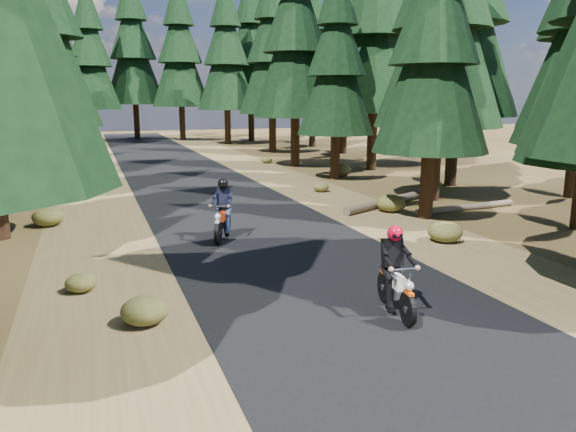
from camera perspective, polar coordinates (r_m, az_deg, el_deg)
The scene contains 10 objects.
ground at distance 13.19m, azimuth 2.19°, elevation -5.96°, with size 120.00×120.00×0.00m, color #412E17.
road at distance 17.76m, azimuth -3.79°, elevation -1.24°, with size 6.00×100.00×0.01m, color black.
shoulder_l at distance 17.13m, azimuth -18.76°, elevation -2.37°, with size 3.20×100.00×0.01m, color brown.
shoulder_r at distance 19.48m, azimuth 9.34°, elevation -0.20°, with size 3.20×100.00×0.01m, color brown.
pine_forest at distance 33.24m, azimuth -12.01°, elevation 18.35°, with size 34.59×55.08×16.32m.
log_near at distance 21.94m, azimuth 10.49°, elevation 1.54°, with size 0.32×0.32×5.71m, color #4C4233.
log_far at distance 21.47m, azimuth 17.60°, elevation 0.84°, with size 0.24×0.24×4.47m, color #4C4233.
understory_shrubs at distance 20.16m, azimuth -0.98°, elevation 1.17°, with size 15.68×30.92×0.67m.
rider_lead at distance 10.90m, azimuth 10.93°, elevation -6.94°, with size 0.87×1.96×1.69m.
rider_follow at distance 16.38m, azimuth -6.66°, elevation -0.33°, with size 1.36×2.04×1.76m.
Camera 1 is at (-4.67, -11.65, 4.06)m, focal length 35.00 mm.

